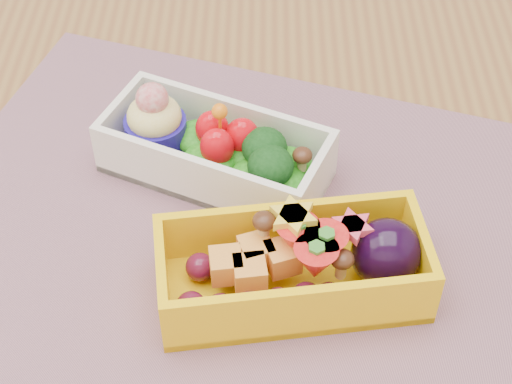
{
  "coord_description": "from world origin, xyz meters",
  "views": [
    {
      "loc": [
        0.0,
        -0.35,
        1.19
      ],
      "look_at": [
        -0.0,
        0.03,
        0.79
      ],
      "focal_mm": 58.44,
      "sensor_mm": 36.0,
      "label": 1
    }
  ],
  "objects_px": {
    "placemat": "(245,236)",
    "bento_yellow": "(299,266)",
    "table": "(260,344)",
    "bento_white": "(214,150)"
  },
  "relations": [
    {
      "from": "placemat",
      "to": "bento_yellow",
      "type": "bearing_deg",
      "value": -53.18
    },
    {
      "from": "table",
      "to": "bento_white",
      "type": "xyz_separation_m",
      "value": [
        -0.03,
        0.08,
        0.12
      ]
    },
    {
      "from": "bento_yellow",
      "to": "placemat",
      "type": "bearing_deg",
      "value": 118.73
    },
    {
      "from": "bento_white",
      "to": "bento_yellow",
      "type": "distance_m",
      "value": 0.12
    },
    {
      "from": "table",
      "to": "bento_white",
      "type": "distance_m",
      "value": 0.15
    },
    {
      "from": "bento_white",
      "to": "bento_yellow",
      "type": "relative_size",
      "value": 0.99
    },
    {
      "from": "table",
      "to": "placemat",
      "type": "bearing_deg",
      "value": 117.21
    },
    {
      "from": "placemat",
      "to": "bento_white",
      "type": "bearing_deg",
      "value": 110.87
    },
    {
      "from": "table",
      "to": "bento_yellow",
      "type": "xyz_separation_m",
      "value": [
        0.02,
        -0.03,
        0.13
      ]
    },
    {
      "from": "placemat",
      "to": "bento_yellow",
      "type": "height_order",
      "value": "bento_yellow"
    }
  ]
}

